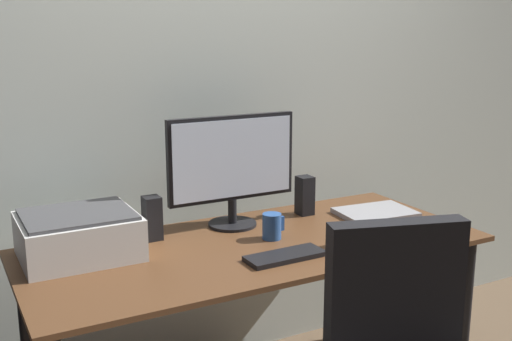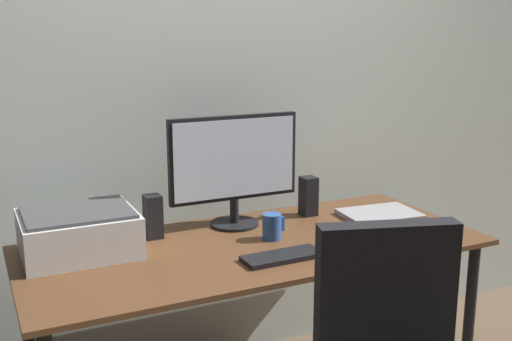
{
  "view_description": "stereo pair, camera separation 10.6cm",
  "coord_description": "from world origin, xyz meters",
  "px_view_note": "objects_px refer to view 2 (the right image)",
  "views": [
    {
      "loc": [
        -1.05,
        -1.95,
        1.53
      ],
      "look_at": [
        0.03,
        0.04,
        1.01
      ],
      "focal_mm": 43.19,
      "sensor_mm": 36.0,
      "label": 1
    },
    {
      "loc": [
        -0.95,
        -2.0,
        1.53
      ],
      "look_at": [
        0.03,
        0.04,
        1.01
      ],
      "focal_mm": 43.19,
      "sensor_mm": 36.0,
      "label": 2
    }
  ],
  "objects_px": {
    "coffee_mug": "(272,226)",
    "keyboard": "(282,257)",
    "monitor": "(234,164)",
    "mouse": "(339,246)",
    "speaker_right": "(308,196)",
    "laptop": "(380,214)",
    "desk": "(255,262)",
    "printer": "(79,232)",
    "speaker_left": "(153,217)"
  },
  "relations": [
    {
      "from": "coffee_mug",
      "to": "keyboard",
      "type": "bearing_deg",
      "value": -107.34
    },
    {
      "from": "coffee_mug",
      "to": "monitor",
      "type": "bearing_deg",
      "value": 105.6
    },
    {
      "from": "mouse",
      "to": "speaker_right",
      "type": "xyz_separation_m",
      "value": [
        0.12,
        0.43,
        0.07
      ]
    },
    {
      "from": "laptop",
      "to": "speaker_right",
      "type": "relative_size",
      "value": 1.88
    },
    {
      "from": "coffee_mug",
      "to": "speaker_right",
      "type": "distance_m",
      "value": 0.36
    },
    {
      "from": "desk",
      "to": "laptop",
      "type": "height_order",
      "value": "laptop"
    },
    {
      "from": "keyboard",
      "to": "coffee_mug",
      "type": "bearing_deg",
      "value": 71.65
    },
    {
      "from": "mouse",
      "to": "laptop",
      "type": "distance_m",
      "value": 0.47
    },
    {
      "from": "desk",
      "to": "speaker_right",
      "type": "xyz_separation_m",
      "value": [
        0.37,
        0.23,
        0.16
      ]
    },
    {
      "from": "monitor",
      "to": "printer",
      "type": "bearing_deg",
      "value": -174.81
    },
    {
      "from": "monitor",
      "to": "desk",
      "type": "bearing_deg",
      "value": -94.72
    },
    {
      "from": "desk",
      "to": "monitor",
      "type": "xyz_separation_m",
      "value": [
        0.02,
        0.23,
        0.34
      ]
    },
    {
      "from": "keyboard",
      "to": "coffee_mug",
      "type": "relative_size",
      "value": 2.89
    },
    {
      "from": "desk",
      "to": "coffee_mug",
      "type": "distance_m",
      "value": 0.15
    },
    {
      "from": "laptop",
      "to": "speaker_right",
      "type": "bearing_deg",
      "value": 154.22
    },
    {
      "from": "coffee_mug",
      "to": "printer",
      "type": "bearing_deg",
      "value": 166.94
    },
    {
      "from": "mouse",
      "to": "printer",
      "type": "xyz_separation_m",
      "value": [
        -0.86,
        0.38,
        0.06
      ]
    },
    {
      "from": "monitor",
      "to": "coffee_mug",
      "type": "xyz_separation_m",
      "value": [
        0.06,
        -0.22,
        -0.21
      ]
    },
    {
      "from": "coffee_mug",
      "to": "speaker_right",
      "type": "xyz_separation_m",
      "value": [
        0.29,
        0.21,
        0.03
      ]
    },
    {
      "from": "speaker_left",
      "to": "keyboard",
      "type": "bearing_deg",
      "value": -50.61
    },
    {
      "from": "desk",
      "to": "laptop",
      "type": "relative_size",
      "value": 5.42
    },
    {
      "from": "speaker_left",
      "to": "speaker_right",
      "type": "bearing_deg",
      "value": 0.0
    },
    {
      "from": "mouse",
      "to": "speaker_left",
      "type": "height_order",
      "value": "speaker_left"
    },
    {
      "from": "speaker_left",
      "to": "printer",
      "type": "xyz_separation_m",
      "value": [
        -0.29,
        -0.05,
        -0.0
      ]
    },
    {
      "from": "desk",
      "to": "speaker_right",
      "type": "relative_size",
      "value": 10.2
    },
    {
      "from": "desk",
      "to": "coffee_mug",
      "type": "bearing_deg",
      "value": 9.34
    },
    {
      "from": "keyboard",
      "to": "mouse",
      "type": "bearing_deg",
      "value": -3.18
    },
    {
      "from": "laptop",
      "to": "printer",
      "type": "relative_size",
      "value": 0.8
    },
    {
      "from": "coffee_mug",
      "to": "laptop",
      "type": "relative_size",
      "value": 0.31
    },
    {
      "from": "keyboard",
      "to": "printer",
      "type": "xyz_separation_m",
      "value": [
        -0.63,
        0.37,
        0.07
      ]
    },
    {
      "from": "monitor",
      "to": "mouse",
      "type": "xyz_separation_m",
      "value": [
        0.23,
        -0.44,
        -0.24
      ]
    },
    {
      "from": "coffee_mug",
      "to": "speaker_left",
      "type": "relative_size",
      "value": 0.59
    },
    {
      "from": "coffee_mug",
      "to": "speaker_left",
      "type": "distance_m",
      "value": 0.46
    },
    {
      "from": "keyboard",
      "to": "laptop",
      "type": "distance_m",
      "value": 0.67
    },
    {
      "from": "mouse",
      "to": "speaker_left",
      "type": "xyz_separation_m",
      "value": [
        -0.57,
        0.43,
        0.07
      ]
    },
    {
      "from": "monitor",
      "to": "printer",
      "type": "xyz_separation_m",
      "value": [
        -0.64,
        -0.06,
        -0.18
      ]
    },
    {
      "from": "laptop",
      "to": "mouse",
      "type": "bearing_deg",
      "value": -139.83
    },
    {
      "from": "printer",
      "to": "laptop",
      "type": "bearing_deg",
      "value": -5.02
    },
    {
      "from": "laptop",
      "to": "speaker_left",
      "type": "relative_size",
      "value": 1.88
    },
    {
      "from": "laptop",
      "to": "speaker_left",
      "type": "distance_m",
      "value": 0.97
    },
    {
      "from": "printer",
      "to": "speaker_right",
      "type": "bearing_deg",
      "value": 2.91
    },
    {
      "from": "desk",
      "to": "monitor",
      "type": "height_order",
      "value": "monitor"
    },
    {
      "from": "keyboard",
      "to": "speaker_right",
      "type": "bearing_deg",
      "value": 49.09
    },
    {
      "from": "keyboard",
      "to": "laptop",
      "type": "relative_size",
      "value": 0.91
    },
    {
      "from": "desk",
      "to": "speaker_left",
      "type": "bearing_deg",
      "value": 145.49
    },
    {
      "from": "desk",
      "to": "laptop",
      "type": "bearing_deg",
      "value": 5.95
    },
    {
      "from": "monitor",
      "to": "laptop",
      "type": "distance_m",
      "value": 0.68
    },
    {
      "from": "speaker_right",
      "to": "desk",
      "type": "bearing_deg",
      "value": -148.4
    },
    {
      "from": "mouse",
      "to": "monitor",
      "type": "bearing_deg",
      "value": 121.39
    },
    {
      "from": "desk",
      "to": "speaker_right",
      "type": "height_order",
      "value": "speaker_right"
    }
  ]
}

